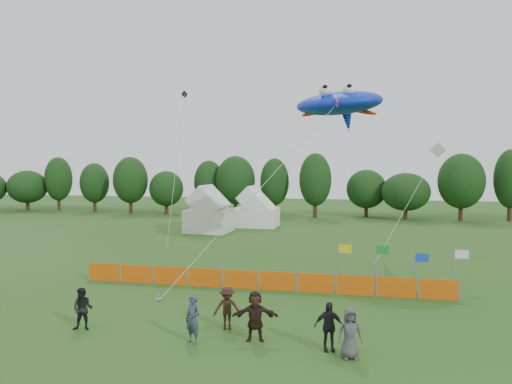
% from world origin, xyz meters
% --- Properties ---
extents(ground, '(160.00, 160.00, 0.00)m').
position_xyz_m(ground, '(0.00, 0.00, 0.00)').
color(ground, '#234C16').
rests_on(ground, ground).
extents(treeline, '(104.57, 8.78, 8.36)m').
position_xyz_m(treeline, '(1.61, 44.93, 4.18)').
color(treeline, '#382314').
rests_on(treeline, ground).
extents(tent_left, '(4.18, 4.18, 3.69)m').
position_xyz_m(tent_left, '(-9.81, 28.13, 1.86)').
color(tent_left, silver).
rests_on(tent_left, ground).
extents(tent_right, '(4.68, 3.74, 3.30)m').
position_xyz_m(tent_right, '(-6.23, 33.38, 1.67)').
color(tent_right, white).
rests_on(tent_right, ground).
extents(barrier_fence, '(19.90, 0.06, 1.00)m').
position_xyz_m(barrier_fence, '(-0.03, 6.74, 0.50)').
color(barrier_fence, '#CC530B').
rests_on(barrier_fence, ground).
extents(flag_row, '(6.73, 0.31, 2.23)m').
position_xyz_m(flag_row, '(7.12, 8.76, 1.45)').
color(flag_row, gray).
rests_on(flag_row, ground).
extents(spectator_a, '(0.77, 0.65, 1.78)m').
position_xyz_m(spectator_a, '(-0.66, -1.58, 0.89)').
color(spectator_a, '#2E3B4D').
rests_on(spectator_a, ground).
extents(spectator_b, '(0.94, 0.80, 1.69)m').
position_xyz_m(spectator_b, '(-5.44, -1.14, 0.84)').
color(spectator_b, black).
rests_on(spectator_b, ground).
extents(spectator_c, '(1.23, 0.90, 1.70)m').
position_xyz_m(spectator_c, '(0.13, 0.22, 0.85)').
color(spectator_c, black).
rests_on(spectator_c, ground).
extents(spectator_d, '(1.10, 0.67, 1.74)m').
position_xyz_m(spectator_d, '(4.26, -1.21, 0.87)').
color(spectator_d, black).
rests_on(spectator_d, ground).
extents(spectator_e, '(0.98, 0.79, 1.73)m').
position_xyz_m(spectator_e, '(5.02, -1.76, 0.86)').
color(spectator_e, '#444448').
rests_on(spectator_e, ground).
extents(spectator_f, '(1.80, 0.87, 1.86)m').
position_xyz_m(spectator_f, '(1.51, -0.80, 0.93)').
color(spectator_f, black).
rests_on(spectator_f, ground).
extents(stingray_kite, '(11.80, 20.16, 11.83)m').
position_xyz_m(stingray_kite, '(3.58, 15.87, 10.69)').
color(stingray_kite, '#1033E9').
rests_on(stingray_kite, ground).
extents(small_kite_white, '(6.03, 10.98, 8.53)m').
position_xyz_m(small_kite_white, '(9.83, 22.82, 5.77)').
color(small_kite_white, silver).
rests_on(small_kite_white, ground).
extents(small_kite_dark, '(3.32, 11.73, 14.20)m').
position_xyz_m(small_kite_dark, '(-11.52, 24.27, 7.56)').
color(small_kite_dark, black).
rests_on(small_kite_dark, ground).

